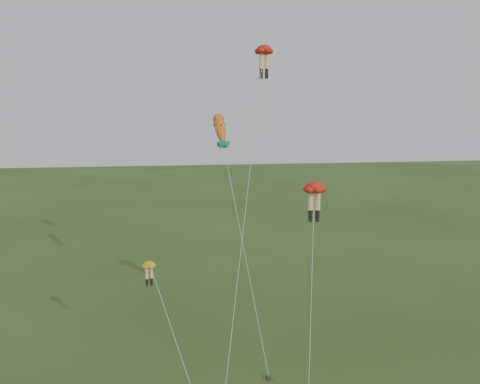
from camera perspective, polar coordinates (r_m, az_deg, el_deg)
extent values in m
plane|color=#2F4518|center=(36.08, 0.75, -19.58)|extent=(300.00, 300.00, 0.00)
ellipsoid|color=red|center=(40.71, 2.59, 14.95)|extent=(1.68, 1.68, 0.72)
cylinder|color=#F9C793|center=(40.53, 2.28, 13.78)|extent=(0.32, 0.32, 1.10)
cylinder|color=black|center=(40.46, 2.28, 12.62)|extent=(0.25, 0.25, 0.55)
cube|color=black|center=(40.43, 2.27, 12.12)|extent=(0.24, 0.35, 0.16)
cylinder|color=#F9C793|center=(40.70, 2.87, 13.75)|extent=(0.32, 0.32, 1.10)
cylinder|color=black|center=(40.63, 2.86, 12.59)|extent=(0.25, 0.25, 0.55)
cube|color=black|center=(40.60, 2.86, 12.10)|extent=(0.24, 0.35, 0.16)
cylinder|color=silver|center=(35.72, 0.69, -1.03)|extent=(4.47, 9.66, 21.75)
ellipsoid|color=red|center=(36.41, 7.94, 0.52)|extent=(1.76, 1.76, 0.81)
cylinder|color=#F9C793|center=(36.49, 7.54, -0.97)|extent=(0.36, 0.36, 1.23)
cylinder|color=black|center=(36.65, 7.51, -2.39)|extent=(0.28, 0.28, 0.62)
cube|color=black|center=(36.73, 7.50, -3.00)|extent=(0.23, 0.38, 0.18)
cylinder|color=#F9C793|center=(36.60, 8.29, -0.96)|extent=(0.36, 0.36, 1.23)
cylinder|color=black|center=(36.76, 8.26, -2.38)|extent=(0.28, 0.28, 0.62)
cube|color=black|center=(36.83, 8.25, -2.99)|extent=(0.23, 0.38, 0.18)
cylinder|color=silver|center=(34.29, 7.65, -9.72)|extent=(2.27, 6.56, 12.19)
ellipsoid|color=gold|center=(34.10, -9.70, -7.65)|extent=(1.05, 1.05, 0.46)
cylinder|color=#F9C793|center=(34.23, -9.91, -8.53)|extent=(0.20, 0.20, 0.70)
cylinder|color=black|center=(34.38, -9.89, -9.37)|extent=(0.16, 0.16, 0.35)
cube|color=black|center=(34.45, -9.88, -9.72)|extent=(0.15, 0.22, 0.10)
cylinder|color=#F9C793|center=(34.27, -9.45, -8.50)|extent=(0.20, 0.20, 0.70)
cylinder|color=black|center=(34.43, -9.42, -9.33)|extent=(0.16, 0.16, 0.35)
cube|color=black|center=(34.49, -9.42, -9.69)|extent=(0.15, 0.22, 0.10)
cylinder|color=silver|center=(33.36, -7.25, -14.44)|extent=(2.60, 4.13, 7.59)
ellipsoid|color=orange|center=(39.95, -2.12, 6.87)|extent=(1.08, 2.55, 2.56)
sphere|color=orange|center=(39.95, -2.12, 6.87)|extent=(0.99, 1.33, 1.27)
cone|color=#148662|center=(39.95, -2.12, 6.87)|extent=(0.79, 1.26, 1.20)
cone|color=#148662|center=(39.95, -2.12, 6.87)|extent=(0.79, 1.26, 1.20)
cone|color=#148662|center=(39.95, -2.12, 6.87)|extent=(0.45, 0.70, 0.67)
cone|color=#148662|center=(39.95, -2.12, 6.87)|extent=(0.45, 0.70, 0.67)
cone|color=red|center=(39.95, -2.12, 6.87)|extent=(0.49, 0.70, 0.66)
cylinder|color=silver|center=(37.10, 0.29, -5.46)|extent=(1.95, 8.20, 15.69)
cube|color=black|center=(36.32, 3.07, -19.18)|extent=(0.25, 0.35, 0.24)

